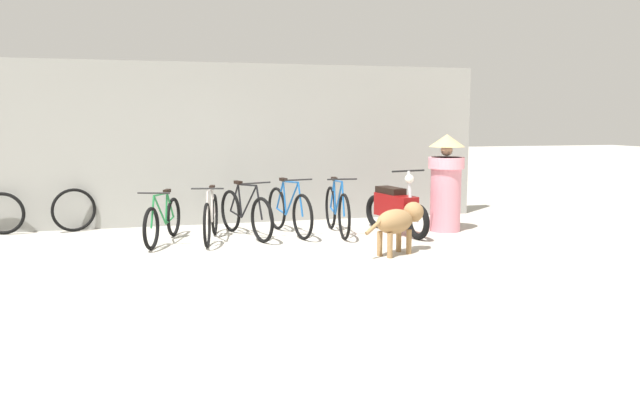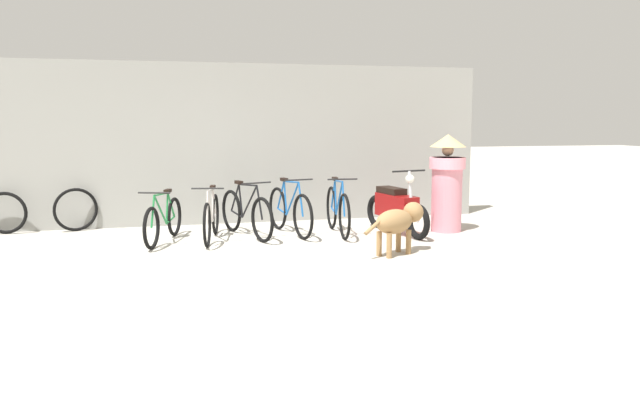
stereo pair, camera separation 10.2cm
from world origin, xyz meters
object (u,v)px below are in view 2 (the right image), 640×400
at_px(bicycle_2, 246,214).
at_px(person_in_robes, 447,181).
at_px(bicycle_4, 338,210).
at_px(spare_tire_left, 5,213).
at_px(bicycle_3, 290,211).
at_px(bicycle_0, 164,221).
at_px(spare_tire_right, 76,210).
at_px(bicycle_1, 211,218).
at_px(stray_dog, 399,221).
at_px(motorcycle, 396,208).

xyz_separation_m(bicycle_2, person_in_robes, (3.20, -0.31, 0.46)).
distance_m(bicycle_4, person_in_robes, 1.83).
bearing_deg(spare_tire_left, bicycle_3, -14.30).
bearing_deg(bicycle_0, spare_tire_right, -114.68).
bearing_deg(bicycle_4, person_in_robes, 87.69).
xyz_separation_m(bicycle_2, bicycle_3, (0.69, 0.04, 0.01)).
distance_m(bicycle_4, spare_tire_left, 5.24).
distance_m(bicycle_1, spare_tire_right, 2.46).
bearing_deg(bicycle_1, bicycle_0, -81.93).
relative_size(bicycle_0, spare_tire_left, 2.33).
bearing_deg(bicycle_1, stray_dog, 67.58).
height_order(bicycle_3, spare_tire_left, bicycle_3).
distance_m(bicycle_0, bicycle_4, 2.66).
bearing_deg(stray_dog, bicycle_2, 108.92).
bearing_deg(bicycle_3, bicycle_1, -91.52).
bearing_deg(spare_tire_right, bicycle_2, -23.70).
distance_m(bicycle_0, stray_dog, 3.46).
bearing_deg(spare_tire_right, bicycle_3, -18.49).
height_order(person_in_robes, spare_tire_left, person_in_robes).
height_order(bicycle_2, motorcycle, motorcycle).
distance_m(bicycle_3, stray_dog, 2.12).
height_order(motorcycle, spare_tire_right, motorcycle).
bearing_deg(bicycle_1, bicycle_4, 102.89).
bearing_deg(stray_dog, spare_tire_right, 119.62).
relative_size(bicycle_0, bicycle_4, 0.93).
xyz_separation_m(bicycle_0, motorcycle, (3.58, -0.15, 0.09)).
bearing_deg(spare_tire_left, bicycle_0, -28.11).
bearing_deg(stray_dog, bicycle_0, 125.03).
bearing_deg(person_in_robes, stray_dog, 28.84).
bearing_deg(motorcycle, spare_tire_right, -117.66).
height_order(bicycle_2, bicycle_4, bicycle_4).
distance_m(bicycle_1, bicycle_3, 1.25).
xyz_separation_m(bicycle_3, motorcycle, (1.65, -0.34, 0.04)).
distance_m(bicycle_1, spare_tire_left, 3.39).
relative_size(motorcycle, spare_tire_left, 2.59).
bearing_deg(motorcycle, bicycle_1, -103.74).
bearing_deg(bicycle_3, bicycle_2, -98.30).
bearing_deg(bicycle_0, bicycle_2, 115.05).
bearing_deg(spare_tire_left, bicycle_2, -17.47).
relative_size(bicycle_1, bicycle_3, 0.97).
height_order(bicycle_3, stray_dog, bicycle_3).
distance_m(spare_tire_left, spare_tire_right, 1.05).
bearing_deg(spare_tire_left, spare_tire_right, -0.25).
relative_size(spare_tire_left, spare_tire_right, 0.96).
bearing_deg(person_in_robes, motorcycle, -18.32).
bearing_deg(bicycle_3, person_in_robes, 70.30).
relative_size(bicycle_4, motorcycle, 0.96).
relative_size(bicycle_3, motorcycle, 0.96).
bearing_deg(spare_tire_right, bicycle_0, -43.12).
bearing_deg(stray_dog, motorcycle, 42.98).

